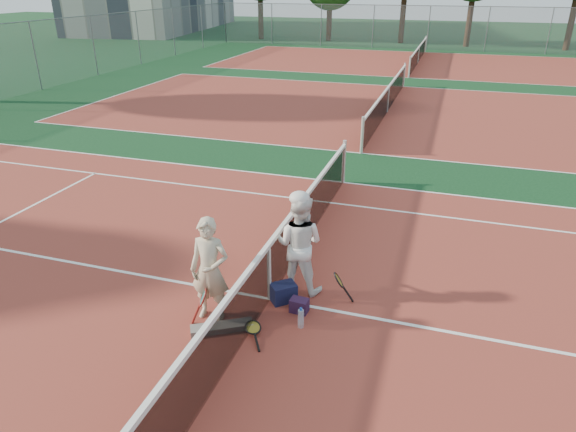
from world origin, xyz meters
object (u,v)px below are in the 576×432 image
at_px(sports_bag_navy, 283,293).
at_px(net_main, 269,272).
at_px(sports_bag_purple, 299,306).
at_px(racket_black_held, 338,288).
at_px(racket_spare, 253,329).
at_px(water_bottle, 301,319).
at_px(player_a, 210,270).
at_px(racket_red, 204,307).
at_px(player_b, 299,244).

bearing_deg(sports_bag_navy, net_main, -173.65).
bearing_deg(sports_bag_purple, racket_black_held, 40.58).
bearing_deg(racket_spare, net_main, -28.35).
xyz_separation_m(racket_spare, water_bottle, (0.63, 0.33, 0.09)).
distance_m(net_main, player_a, 1.01).
bearing_deg(net_main, player_a, -133.37).
distance_m(net_main, racket_red, 1.16).
bearing_deg(sports_bag_navy, sports_bag_purple, -32.38).
relative_size(racket_black_held, water_bottle, 1.76).
bearing_deg(sports_bag_purple, racket_spare, -125.53).
xyz_separation_m(player_a, sports_bag_navy, (0.89, 0.73, -0.66)).
relative_size(player_a, water_bottle, 5.45).
xyz_separation_m(net_main, sports_bag_navy, (0.23, 0.03, -0.36)).
relative_size(player_a, player_b, 0.98).
xyz_separation_m(player_b, sports_bag_navy, (-0.12, -0.43, -0.68)).
bearing_deg(racket_spare, sports_bag_purple, -67.63).
bearing_deg(player_b, player_a, 51.30).
distance_m(player_b, racket_red, 1.79).
xyz_separation_m(net_main, player_a, (-0.66, -0.70, 0.31)).
distance_m(sports_bag_purple, water_bottle, 0.39).
distance_m(player_b, sports_bag_purple, 0.98).
bearing_deg(player_b, racket_spare, 80.09).
bearing_deg(player_a, sports_bag_purple, 19.98).
relative_size(racket_black_held, sports_bag_purple, 1.93).
relative_size(player_b, racket_spare, 2.79).
bearing_deg(racket_red, sports_bag_purple, 2.72).
xyz_separation_m(sports_bag_navy, water_bottle, (0.46, -0.57, -0.00)).
height_order(racket_black_held, water_bottle, racket_black_held).
xyz_separation_m(net_main, player_b, (0.35, 0.45, 0.32)).
distance_m(racket_red, racket_spare, 0.81).
bearing_deg(water_bottle, racket_black_held, 64.97).
bearing_deg(racket_black_held, player_a, 10.30).
bearing_deg(net_main, sports_bag_purple, -18.15).
relative_size(net_main, racket_black_held, 20.81).
height_order(player_a, racket_spare, player_a).
relative_size(racket_black_held, racket_spare, 0.88).
distance_m(net_main, sports_bag_navy, 0.42).
bearing_deg(player_a, player_b, 45.56).
xyz_separation_m(net_main, sports_bag_purple, (0.55, -0.18, -0.40)).
height_order(racket_red, racket_black_held, racket_red).
distance_m(player_a, water_bottle, 1.51).
height_order(net_main, sports_bag_purple, net_main).
bearing_deg(player_a, racket_spare, -16.66).
height_order(player_a, racket_black_held, player_a).
bearing_deg(sports_bag_purple, player_b, 107.62).
bearing_deg(racket_black_held, sports_bag_navy, -3.34).
bearing_deg(sports_bag_navy, racket_spare, -100.67).
relative_size(racket_spare, sports_bag_purple, 2.19).
bearing_deg(racket_spare, sports_bag_navy, -42.78).
relative_size(net_main, player_b, 6.58).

